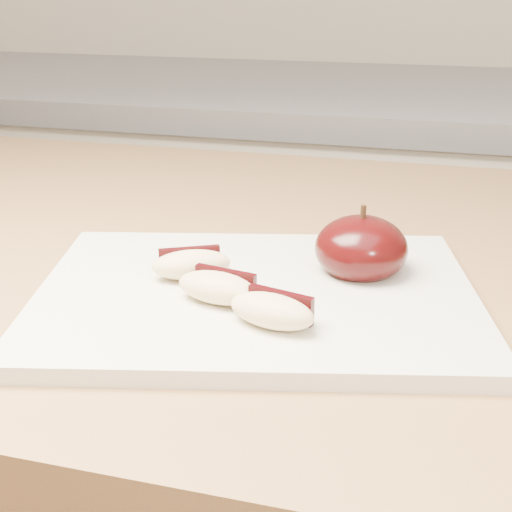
# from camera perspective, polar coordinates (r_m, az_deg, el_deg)

# --- Properties ---
(back_cabinet) EXTENTS (2.40, 0.62, 0.94)m
(back_cabinet) POSITION_cam_1_polar(r_m,az_deg,el_deg) (1.43, 10.41, -5.73)
(back_cabinet) COLOR silver
(back_cabinet) RESTS_ON ground
(cutting_board) EXTENTS (0.35, 0.29, 0.01)m
(cutting_board) POSITION_cam_1_polar(r_m,az_deg,el_deg) (0.51, -0.00, -3.26)
(cutting_board) COLOR silver
(cutting_board) RESTS_ON island_counter
(apple_half) EXTENTS (0.09, 0.09, 0.06)m
(apple_half) POSITION_cam_1_polar(r_m,az_deg,el_deg) (0.54, 8.41, 0.60)
(apple_half) COLOR black
(apple_half) RESTS_ON cutting_board
(apple_wedge_a) EXTENTS (0.06, 0.05, 0.02)m
(apple_wedge_a) POSITION_cam_1_polar(r_m,az_deg,el_deg) (0.52, -5.21, -0.64)
(apple_wedge_a) COLOR beige
(apple_wedge_a) RESTS_ON cutting_board
(apple_wedge_b) EXTENTS (0.06, 0.04, 0.02)m
(apple_wedge_b) POSITION_cam_1_polar(r_m,az_deg,el_deg) (0.48, -3.05, -2.49)
(apple_wedge_b) COLOR beige
(apple_wedge_b) RESTS_ON cutting_board
(apple_wedge_c) EXTENTS (0.06, 0.04, 0.02)m
(apple_wedge_c) POSITION_cam_1_polar(r_m,az_deg,el_deg) (0.45, 1.35, -4.36)
(apple_wedge_c) COLOR beige
(apple_wedge_c) RESTS_ON cutting_board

